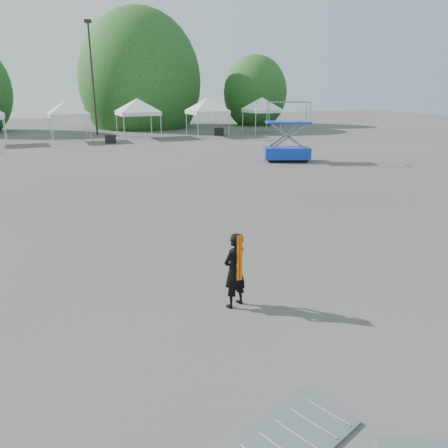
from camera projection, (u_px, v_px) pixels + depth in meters
name	position (u px, v px, depth m)	size (l,w,h in m)	color
ground	(170.00, 259.00, 11.19)	(120.00, 120.00, 0.00)	#474442
light_pole_east	(92.00, 72.00, 38.60)	(0.60, 0.25, 9.80)	black
tree_mid_e	(140.00, 81.00, 47.23)	(5.12, 5.12, 7.79)	#382314
tree_far_e	(255.00, 93.00, 50.90)	(3.84, 3.84, 5.84)	#382314
tent_e	(67.00, 103.00, 34.81)	(4.25, 4.25, 3.88)	silver
tent_f	(137.00, 102.00, 37.43)	(4.74, 4.74, 3.88)	silver
tent_g	(207.00, 101.00, 38.91)	(4.47, 4.47, 3.88)	silver
tent_h	(262.00, 100.00, 41.54)	(4.08, 4.08, 3.88)	silver
man	(235.00, 270.00, 8.57)	(0.66, 0.55, 1.54)	black
scissor_lift	(288.00, 132.00, 25.51)	(2.97, 2.26, 3.43)	#0D2EB0
barrier_left	(286.00, 440.00, 5.40)	(2.11, 1.51, 0.06)	#929499
crate_mid	(110.00, 139.00, 34.44)	(0.82, 0.64, 0.64)	black
crate_east	(219.00, 132.00, 40.07)	(0.87, 0.68, 0.68)	black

